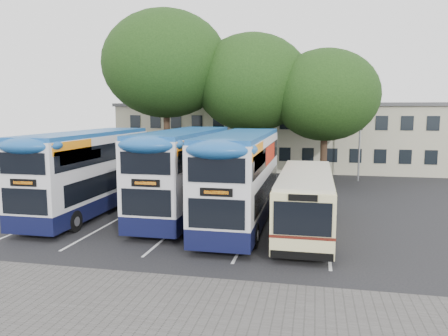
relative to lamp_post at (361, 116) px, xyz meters
The scene contains 12 objects.
ground 21.46m from the lamp_post, 106.72° to the right, with size 120.00×120.00×0.00m, color black.
paving_strip 26.71m from the lamp_post, 107.76° to the right, with size 40.00×6.00×0.01m, color #595654.
bay_lines 18.57m from the lamp_post, 123.08° to the right, with size 14.12×11.00×0.01m.
depot_building 9.43m from the lamp_post, 130.53° to the left, with size 32.40×8.40×6.20m.
lamp_post is the anchor object (origin of this frame).
tree_left 15.68m from the lamp_post, behind, with size 9.77×9.77×13.26m.
tree_mid 8.83m from the lamp_post, 168.55° to the right, with size 8.85×8.85×11.41m.
tree_right 3.87m from the lamp_post, 141.33° to the right, with size 7.93×7.93×10.04m.
bus_dd_left 21.11m from the lamp_post, 136.93° to the right, with size 2.58×10.65×4.44m.
bus_dd_mid 17.09m from the lamp_post, 126.98° to the right, with size 2.63×10.84×4.52m.
bus_dd_right 16.55m from the lamp_post, 114.96° to the right, with size 2.61×10.76×4.49m.
bus_single 16.34m from the lamp_post, 103.65° to the right, with size 2.38×9.36×2.79m.
Camera 1 is at (2.61, -15.57, 5.59)m, focal length 35.00 mm.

